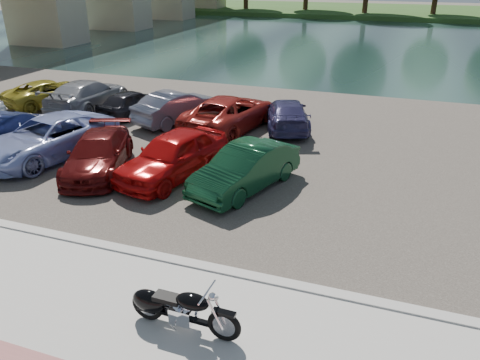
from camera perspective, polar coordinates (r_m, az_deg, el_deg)
The scene contains 16 objects.
ground at distance 9.83m, azimuth -7.14°, elevation -17.66°, with size 200.00×200.00×0.00m, color #595447.
kerb at distance 11.19m, azimuth -2.61°, elevation -10.97°, with size 60.00×0.30×0.14m, color beige.
parking_lot at distance 18.93m, azimuth 7.55°, elevation 4.14°, with size 60.00×18.00×0.04m, color #3C3731.
river at distance 47.00m, azimuth 15.50°, elevation 15.76°, with size 120.00×40.00×0.00m, color #182C2B.
far_bank at distance 78.74m, azimuth 17.75°, elevation 19.00°, with size 120.00×24.00×0.60m, color #294C1B.
motorcycle at distance 9.47m, azimuth -7.99°, elevation -15.13°, with size 2.33×0.75×1.05m.
car_2 at distance 18.78m, azimuth -22.34°, elevation 4.78°, with size 2.47×5.37×1.49m, color #94A2D8.
car_3 at distance 16.86m, azimuth -16.92°, elevation 3.07°, with size 1.81×4.45×1.29m, color #4F0B0B.
car_4 at distance 15.84m, azimuth -8.15°, elevation 3.02°, with size 1.82×4.53×1.54m, color #B10B0C.
car_5 at distance 14.83m, azimuth 0.68°, elevation 1.44°, with size 1.48×4.25×1.40m, color #103B20.
car_6 at distance 26.23m, azimuth -22.10°, elevation 9.86°, with size 2.12×4.59×1.28m, color #A19325.
car_7 at distance 24.57m, azimuth -18.07°, elevation 9.82°, with size 2.10×5.17×1.50m, color gray.
car_8 at distance 23.12m, azimuth -13.09°, elevation 9.18°, with size 1.47×3.66×1.25m, color black.
car_9 at distance 21.71m, azimuth -7.61°, elevation 8.86°, with size 1.51×4.33×1.43m, color slate.
car_10 at distance 20.55m, azimuth -1.23°, elevation 8.24°, with size 2.45×5.31×1.48m, color maroon.
car_11 at distance 20.79m, azimuth 5.71°, elevation 8.02°, with size 1.78×4.38×1.27m, color navy.
Camera 1 is at (3.48, -6.41, 6.58)m, focal length 35.00 mm.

